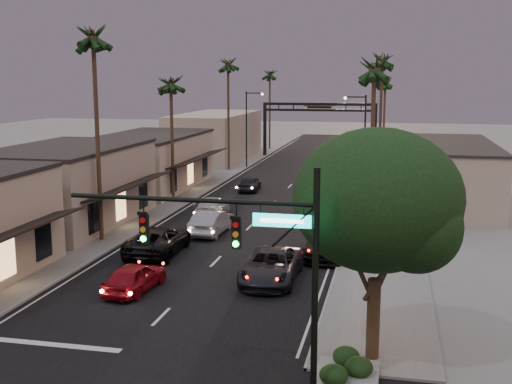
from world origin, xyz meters
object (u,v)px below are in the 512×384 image
at_px(traffic_signal, 257,249).
at_px(palm_rb, 382,57).
at_px(streetlight_right, 362,134).
at_px(curbside_black, 327,242).
at_px(palm_ra, 375,63).
at_px(palm_rc, 385,78).
at_px(oncoming_red, 135,277).
at_px(palm_ld, 228,61).
at_px(palm_far, 270,72).
at_px(curbside_near, 271,266).
at_px(oncoming_silver, 212,222).
at_px(palm_lb, 93,31).
at_px(streetlight_left, 249,123).
at_px(oncoming_pickup, 158,240).
at_px(corner_tree, 379,206).
at_px(arch, 319,116).
at_px(palm_lc, 171,79).

height_order(traffic_signal, palm_rb, palm_rb).
distance_m(streetlight_right, curbside_black, 23.84).
distance_m(palm_ra, palm_rc, 40.01).
bearing_deg(palm_rc, streetlight_right, -95.05).
bearing_deg(oncoming_red, palm_rb, -104.30).
bearing_deg(palm_ra, palm_ld, 119.02).
bearing_deg(streetlight_right, palm_far, 114.76).
height_order(palm_rb, curbside_near, palm_rb).
bearing_deg(oncoming_silver, palm_ra, 174.78).
distance_m(streetlight_right, palm_lb, 28.89).
height_order(streetlight_left, palm_far, palm_far).
bearing_deg(palm_ra, oncoming_pickup, -161.96).
bearing_deg(oncoming_pickup, palm_ld, -83.80).
xyz_separation_m(palm_ld, palm_rb, (17.20, -11.00, 0.00)).
height_order(corner_tree, palm_rc, palm_rc).
xyz_separation_m(palm_ld, oncoming_silver, (6.50, -29.56, -11.59)).
xyz_separation_m(arch, palm_lc, (-8.60, -34.00, 4.94)).
bearing_deg(palm_ra, palm_far, 107.38).
distance_m(oncoming_pickup, curbside_near, 8.64).
bearing_deg(palm_far, palm_lb, -90.31).
relative_size(streetlight_right, oncoming_pickup, 1.49).
relative_size(streetlight_right, palm_lc, 0.74).
xyz_separation_m(palm_lb, palm_far, (0.30, 56.00, -1.94)).
relative_size(streetlight_right, curbside_black, 1.56).
bearing_deg(curbside_near, palm_lc, 121.85).
relative_size(traffic_signal, palm_rb, 0.60).
bearing_deg(palm_ld, streetlight_right, -32.79).
distance_m(corner_tree, palm_rb, 37.12).
distance_m(corner_tree, palm_ra, 17.45).
bearing_deg(corner_tree, streetlight_right, 93.89).
relative_size(palm_rc, oncoming_red, 2.79).
relative_size(palm_lc, palm_rb, 0.86).
xyz_separation_m(streetlight_left, palm_rc, (15.52, 6.00, 5.14)).
bearing_deg(palm_rb, palm_ld, 147.40).
xyz_separation_m(palm_rc, oncoming_red, (-11.12, -50.94, -9.73)).
bearing_deg(oncoming_silver, corner_tree, 125.19).
xyz_separation_m(palm_lc, oncoming_pickup, (4.72, -16.06, -9.63)).
xyz_separation_m(arch, oncoming_pickup, (-3.88, -50.06, -4.70)).
relative_size(traffic_signal, corner_tree, 0.97).
height_order(streetlight_right, palm_lb, palm_lb).
bearing_deg(palm_lc, oncoming_silver, -58.42).
xyz_separation_m(corner_tree, curbside_near, (-5.62, 8.65, -5.16)).
height_order(palm_rc, curbside_near, palm_rc).
xyz_separation_m(corner_tree, oncoming_pickup, (-13.35, 12.49, -5.14)).
distance_m(arch, palm_far, 12.96).
bearing_deg(palm_ld, traffic_signal, -74.35).
bearing_deg(corner_tree, oncoming_silver, 122.78).
bearing_deg(palm_far, traffic_signal, -79.30).
distance_m(palm_lc, oncoming_pickup, 19.32).
height_order(palm_lc, oncoming_pickup, palm_lc).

